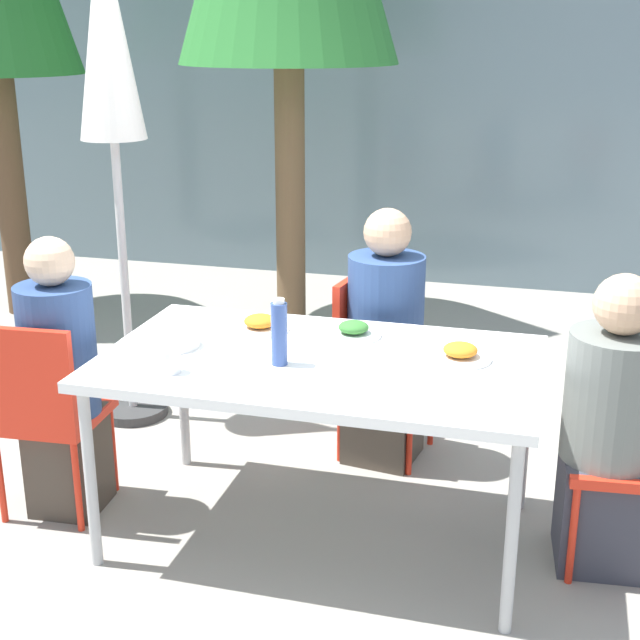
# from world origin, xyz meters

# --- Properties ---
(ground_plane) EXTENTS (24.00, 24.00, 0.00)m
(ground_plane) POSITION_xyz_m (0.00, 0.00, 0.00)
(ground_plane) COLOR gray
(building_facade) EXTENTS (10.00, 0.20, 3.00)m
(building_facade) POSITION_xyz_m (0.00, 3.95, 1.50)
(building_facade) COLOR slate
(building_facade) RESTS_ON ground
(dining_table) EXTENTS (1.65, 0.97, 0.76)m
(dining_table) POSITION_xyz_m (0.00, 0.00, 0.71)
(dining_table) COLOR white
(dining_table) RESTS_ON ground
(chair_left) EXTENTS (0.42, 0.42, 0.86)m
(chair_left) POSITION_xyz_m (-1.12, -0.15, 0.50)
(chair_left) COLOR red
(chair_left) RESTS_ON ground
(person_left) EXTENTS (0.31, 0.31, 1.18)m
(person_left) POSITION_xyz_m (-1.08, -0.07, 0.56)
(person_left) COLOR #473D33
(person_left) RESTS_ON ground
(chair_right) EXTENTS (0.43, 0.43, 0.86)m
(chair_right) POSITION_xyz_m (1.12, 0.18, 0.50)
(chair_right) COLOR red
(chair_right) RESTS_ON ground
(person_right) EXTENTS (0.36, 0.36, 1.14)m
(person_right) POSITION_xyz_m (1.08, 0.10, 0.53)
(person_right) COLOR #383842
(person_right) RESTS_ON ground
(chair_far) EXTENTS (0.45, 0.45, 0.86)m
(chair_far) POSITION_xyz_m (0.04, 0.80, 0.50)
(chair_far) COLOR red
(chair_far) RESTS_ON ground
(person_far) EXTENTS (0.35, 0.35, 1.20)m
(person_far) POSITION_xyz_m (0.11, 0.74, 0.56)
(person_far) COLOR #473D33
(person_far) RESTS_ON ground
(closed_umbrella) EXTENTS (0.36, 0.36, 2.46)m
(closed_umbrella) POSITION_xyz_m (-1.26, 0.87, 1.81)
(closed_umbrella) COLOR #333333
(closed_umbrella) RESTS_ON ground
(plate_0) EXTENTS (0.24, 0.24, 0.07)m
(plate_0) POSITION_xyz_m (-0.32, 0.25, 0.78)
(plate_0) COLOR white
(plate_0) RESTS_ON dining_table
(plate_1) EXTENTS (0.23, 0.23, 0.07)m
(plate_1) POSITION_xyz_m (0.51, 0.12, 0.78)
(plate_1) COLOR white
(plate_1) RESTS_ON dining_table
(plate_2) EXTENTS (0.22, 0.22, 0.06)m
(plate_2) POSITION_xyz_m (0.07, 0.27, 0.78)
(plate_2) COLOR white
(plate_2) RESTS_ON dining_table
(bottle) EXTENTS (0.06, 0.06, 0.25)m
(bottle) POSITION_xyz_m (-0.13, -0.11, 0.88)
(bottle) COLOR #334C8E
(bottle) RESTS_ON dining_table
(drinking_cup) EXTENTS (0.07, 0.07, 0.09)m
(drinking_cup) POSITION_xyz_m (-0.48, -0.29, 0.80)
(drinking_cup) COLOR white
(drinking_cup) RESTS_ON dining_table
(salad_bowl) EXTENTS (0.19, 0.19, 0.05)m
(salad_bowl) POSITION_xyz_m (-0.58, -0.03, 0.78)
(salad_bowl) COLOR white
(salad_bowl) RESTS_ON dining_table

